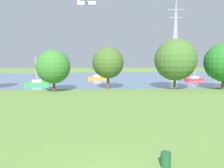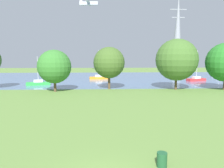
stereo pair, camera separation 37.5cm
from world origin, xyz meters
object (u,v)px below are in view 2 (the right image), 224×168
(sailboat_green, at_px, (38,83))
(sailboat_orange, at_px, (99,77))
(tree_east_far, at_px, (54,67))
(tree_east_near, at_px, (109,63))
(sailboat_gray, at_px, (219,74))
(light_aircraft, at_px, (89,3))
(litter_bin, at_px, (162,160))
(tree_west_near, at_px, (177,60))
(sailboat_red, at_px, (196,79))
(electricity_pylon, at_px, (177,33))

(sailboat_green, relative_size, sailboat_orange, 0.80)
(tree_east_far, relative_size, tree_east_near, 0.92)
(sailboat_green, bearing_deg, sailboat_gray, 20.82)
(tree_east_far, relative_size, light_aircraft, 0.84)
(sailboat_orange, distance_m, tree_east_near, 17.79)
(litter_bin, relative_size, sailboat_gray, 0.13)
(litter_bin, distance_m, tree_west_near, 29.28)
(sailboat_red, xyz_separation_m, tree_east_far, (-30.75, -14.21, 3.77))
(tree_west_near, bearing_deg, electricity_pylon, 70.81)
(sailboat_gray, bearing_deg, sailboat_orange, -168.42)
(tree_west_near, height_order, light_aircraft, light_aircraft)
(sailboat_green, relative_size, electricity_pylon, 0.20)
(sailboat_green, bearing_deg, tree_east_far, -58.12)
(tree_east_near, xyz_separation_m, light_aircraft, (-5.80, 38.96, 19.41))
(sailboat_red, height_order, tree_east_near, tree_east_near)
(light_aircraft, bearing_deg, tree_west_near, -65.97)
(tree_east_far, bearing_deg, tree_west_near, 3.83)
(electricity_pylon, bearing_deg, sailboat_gray, -74.14)
(tree_east_far, distance_m, tree_east_near, 9.61)
(sailboat_green, height_order, tree_west_near, tree_west_near)
(litter_bin, xyz_separation_m, sailboat_red, (19.53, 39.83, 0.07))
(sailboat_green, xyz_separation_m, sailboat_gray, (48.82, 18.57, 0.00))
(sailboat_green, bearing_deg, tree_west_near, -14.86)
(sailboat_orange, distance_m, sailboat_gray, 37.21)
(sailboat_orange, distance_m, tree_east_far, 21.16)
(sailboat_green, relative_size, tree_east_near, 0.77)
(sailboat_orange, height_order, tree_east_far, sailboat_orange)
(sailboat_green, height_order, light_aircraft, light_aircraft)
(tree_east_far, height_order, tree_east_near, tree_east_near)
(sailboat_gray, relative_size, tree_west_near, 0.70)
(tree_east_near, bearing_deg, sailboat_orange, 97.25)
(tree_west_near, relative_size, light_aircraft, 1.07)
(tree_east_near, bearing_deg, tree_west_near, -4.92)
(sailboat_green, distance_m, electricity_pylon, 60.14)
(light_aircraft, bearing_deg, sailboat_gray, -19.73)
(sailboat_orange, distance_m, tree_west_near, 23.56)
(sailboat_green, height_order, sailboat_gray, sailboat_gray)
(sailboat_red, height_order, light_aircraft, light_aircraft)
(litter_bin, bearing_deg, light_aircraft, 96.59)
(litter_bin, xyz_separation_m, sailboat_gray, (32.33, 52.66, 0.06))
(litter_bin, bearing_deg, sailboat_green, 115.81)
(sailboat_red, xyz_separation_m, tree_west_near, (-9.45, -12.78, 4.86))
(sailboat_orange, xyz_separation_m, tree_east_far, (-7.09, -19.57, 3.77))
(tree_east_near, bearing_deg, light_aircraft, 98.46)
(tree_east_far, bearing_deg, sailboat_orange, 70.08)
(litter_bin, bearing_deg, tree_west_near, 69.56)
(litter_bin, bearing_deg, tree_east_far, 113.65)
(sailboat_red, distance_m, tree_east_far, 34.09)
(sailboat_orange, distance_m, sailboat_red, 24.26)
(tree_east_near, relative_size, electricity_pylon, 0.26)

